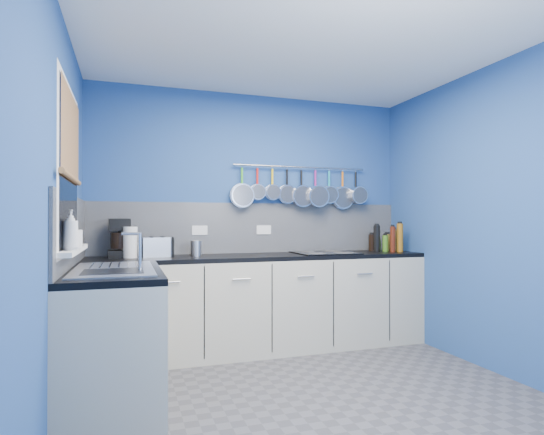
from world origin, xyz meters
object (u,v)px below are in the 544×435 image
soap_bottle_b (73,235)px  hob (325,253)px  coffee_maker (119,238)px  paper_towel (130,242)px  toaster (157,247)px  canister (196,248)px  soap_bottle_a (71,230)px

soap_bottle_b → hob: (2.17, 1.00, -0.23)m
coffee_maker → paper_towel: bearing=-47.1°
toaster → canister: (0.34, -0.04, -0.02)m
soap_bottle_a → toaster: bearing=65.6°
soap_bottle_a → soap_bottle_b: (0.00, 0.14, -0.03)m
soap_bottle_b → coffee_maker: bearing=77.8°
soap_bottle_a → canister: bearing=53.1°
soap_bottle_b → paper_towel: soap_bottle_b is taller
soap_bottle_a → coffee_maker: 1.31m
soap_bottle_b → hob: soap_bottle_b is taller
coffee_maker → toaster: coffee_maker is taller
coffee_maker → canister: 0.67m
hob → toaster: bearing=176.2°
soap_bottle_b → toaster: (0.56, 1.10, -0.15)m
paper_towel → toaster: 0.24m
soap_bottle_a → canister: soap_bottle_a is taller
soap_bottle_a → paper_towel: soap_bottle_a is taller
paper_towel → coffee_maker: (-0.09, 0.09, 0.04)m
paper_towel → hob: bearing=-1.8°
soap_bottle_a → coffee_maker: size_ratio=0.70×
toaster → soap_bottle_b: bearing=-126.5°
soap_bottle_a → hob: size_ratio=0.41×
soap_bottle_a → soap_bottle_b: soap_bottle_a is taller
canister → toaster: bearing=173.6°
canister → hob: 1.26m
hob → soap_bottle_b: bearing=-155.2°
coffee_maker → hob: size_ratio=0.59×
soap_bottle_b → hob: bearing=24.8°
paper_towel → coffee_maker: 0.13m
paper_towel → hob: (1.83, -0.06, -0.13)m
soap_bottle_b → coffee_maker: (0.25, 1.14, -0.07)m
hob → paper_towel: bearing=178.2°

